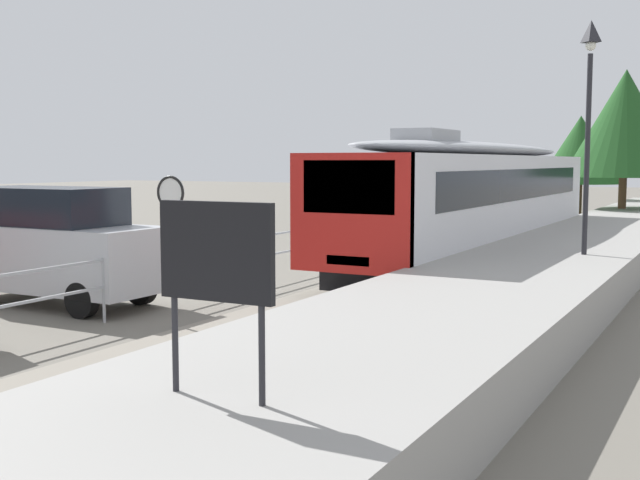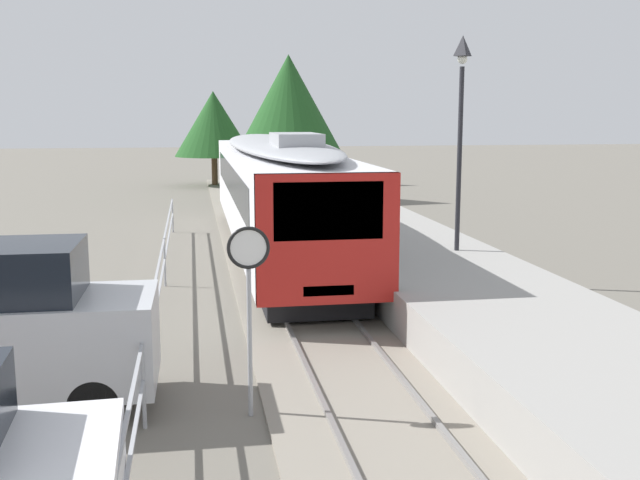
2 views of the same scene
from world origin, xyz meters
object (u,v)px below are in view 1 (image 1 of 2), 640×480
(speed_limit_sign, at_px, (171,213))
(commuter_train, at_px, (477,191))
(parked_van_silver, at_px, (52,244))
(platform_lamp_mid_platform, at_px, (589,93))
(platform_notice_board, at_px, (216,258))

(speed_limit_sign, bearing_deg, commuter_train, 81.90)
(speed_limit_sign, distance_m, parked_van_silver, 4.05)
(platform_lamp_mid_platform, bearing_deg, speed_limit_sign, -127.21)
(parked_van_silver, bearing_deg, platform_lamp_mid_platform, 35.43)
(platform_notice_board, bearing_deg, platform_lamp_mid_platform, 86.20)
(platform_lamp_mid_platform, bearing_deg, commuter_train, 129.88)
(speed_limit_sign, relative_size, parked_van_silver, 0.57)
(commuter_train, xyz_separation_m, platform_notice_board, (3.20, -18.24, 0.04))
(platform_lamp_mid_platform, height_order, parked_van_silver, platform_lamp_mid_platform)
(platform_lamp_mid_platform, distance_m, parked_van_silver, 12.43)
(platform_notice_board, bearing_deg, parked_van_silver, 144.18)
(commuter_train, distance_m, platform_notice_board, 18.52)
(commuter_train, height_order, parked_van_silver, commuter_train)
(commuter_train, height_order, speed_limit_sign, commuter_train)
(platform_lamp_mid_platform, xyz_separation_m, platform_notice_board, (-0.89, -13.35, -2.44))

